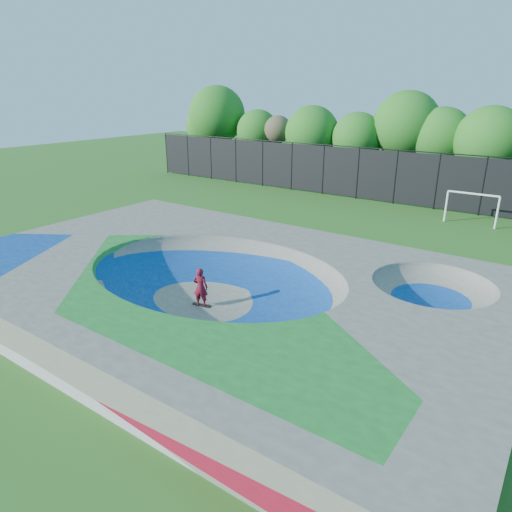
% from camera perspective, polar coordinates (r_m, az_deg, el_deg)
% --- Properties ---
extents(ground, '(120.00, 120.00, 0.00)m').
position_cam_1_polar(ground, '(18.66, -5.14, -5.80)').
color(ground, '#235918').
rests_on(ground, ground).
extents(skate_deck, '(22.00, 14.00, 1.50)m').
position_cam_1_polar(skate_deck, '(18.35, -5.22, -3.69)').
color(skate_deck, gray).
rests_on(skate_deck, ground).
extents(skater, '(0.69, 0.58, 1.62)m').
position_cam_1_polar(skater, '(18.10, -6.95, -3.91)').
color(skater, red).
rests_on(skater, ground).
extents(skateboard, '(0.81, 0.38, 0.05)m').
position_cam_1_polar(skateboard, '(18.43, -6.85, -6.14)').
color(skateboard, black).
rests_on(skateboard, ground).
extents(soccer_goal, '(3.14, 0.12, 2.07)m').
position_cam_1_polar(soccer_goal, '(31.94, 25.40, 6.03)').
color(soccer_goal, white).
rests_on(soccer_goal, ground).
extents(fence, '(48.09, 0.09, 4.04)m').
position_cam_1_polar(fence, '(35.98, 17.06, 9.53)').
color(fence, black).
rests_on(fence, ground).
extents(treeline, '(52.90, 7.58, 8.65)m').
position_cam_1_polar(treeline, '(39.89, 24.36, 13.80)').
color(treeline, '#463723').
rests_on(treeline, ground).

